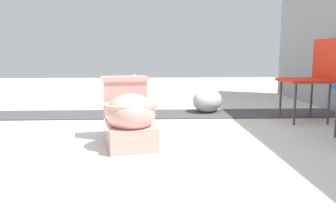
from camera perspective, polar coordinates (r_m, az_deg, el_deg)
name	(u,v)px	position (r m, az deg, el deg)	size (l,w,h in m)	color
ground_plane	(119,140)	(2.67, -8.49, -6.08)	(14.00, 14.00, 0.00)	beige
gravel_strip	(173,114)	(3.74, 0.90, -1.58)	(0.56, 8.00, 0.01)	#423F44
toilet	(129,116)	(2.50, -6.86, -1.86)	(0.70, 0.50, 0.52)	#E09E93
folding_chair_left	(315,71)	(3.63, 24.23, 5.38)	(0.45, 0.45, 0.83)	red
boulder_near	(207,101)	(3.87, 6.89, 0.76)	(0.42, 0.33, 0.28)	#B7B2AD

